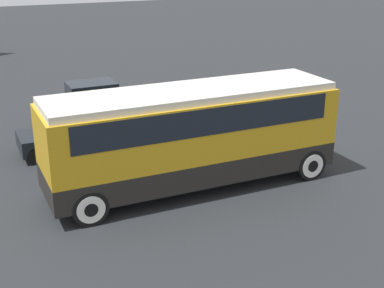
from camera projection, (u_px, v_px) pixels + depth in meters
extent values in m
plane|color=#26282B|center=(192.00, 186.00, 17.17)|extent=(120.00, 120.00, 0.00)
cube|color=black|center=(192.00, 162.00, 16.89)|extent=(9.16, 2.48, 0.76)
cube|color=gold|center=(192.00, 124.00, 16.45)|extent=(9.16, 2.48, 1.78)
cube|color=black|center=(192.00, 111.00, 16.29)|extent=(8.06, 2.52, 0.80)
cube|color=silver|center=(192.00, 93.00, 16.10)|extent=(8.98, 2.28, 0.22)
cube|color=gold|center=(309.00, 114.00, 18.28)|extent=(0.36, 2.38, 2.04)
cylinder|color=black|center=(310.00, 165.00, 17.52)|extent=(1.03, 0.28, 1.03)
cylinder|color=silver|center=(310.00, 165.00, 17.52)|extent=(0.80, 0.30, 0.80)
cylinder|color=black|center=(310.00, 165.00, 17.52)|extent=(0.39, 0.32, 0.39)
cylinder|color=black|center=(273.00, 143.00, 19.44)|extent=(1.03, 0.28, 1.03)
cylinder|color=silver|center=(273.00, 143.00, 19.44)|extent=(0.80, 0.30, 0.80)
cylinder|color=black|center=(273.00, 143.00, 19.44)|extent=(0.39, 0.32, 0.39)
cylinder|color=black|center=(90.00, 208.00, 14.62)|extent=(1.03, 0.28, 1.03)
cylinder|color=silver|center=(90.00, 208.00, 14.62)|extent=(0.80, 0.30, 0.80)
cylinder|color=black|center=(90.00, 208.00, 14.62)|extent=(0.39, 0.32, 0.39)
cylinder|color=black|center=(71.00, 178.00, 16.54)|extent=(1.03, 0.28, 1.03)
cylinder|color=silver|center=(71.00, 178.00, 16.54)|extent=(0.80, 0.30, 0.80)
cylinder|color=black|center=(71.00, 178.00, 16.54)|extent=(0.39, 0.32, 0.39)
cube|color=black|center=(84.00, 135.00, 20.13)|extent=(4.74, 1.73, 0.60)
cube|color=black|center=(78.00, 122.00, 19.87)|extent=(2.47, 1.56, 0.48)
cylinder|color=black|center=(139.00, 140.00, 20.29)|extent=(0.68, 0.22, 0.68)
cylinder|color=black|center=(139.00, 140.00, 20.29)|extent=(0.26, 0.26, 0.26)
cylinder|color=black|center=(126.00, 128.00, 21.61)|extent=(0.68, 0.22, 0.68)
cylinder|color=black|center=(126.00, 128.00, 21.61)|extent=(0.26, 0.26, 0.26)
cylinder|color=black|center=(37.00, 155.00, 18.80)|extent=(0.68, 0.22, 0.68)
cylinder|color=black|center=(37.00, 155.00, 18.80)|extent=(0.26, 0.26, 0.26)
cylinder|color=black|center=(30.00, 141.00, 20.12)|extent=(0.68, 0.22, 0.68)
cylinder|color=black|center=(30.00, 141.00, 20.12)|extent=(0.26, 0.26, 0.26)
cube|color=#2D5638|center=(96.00, 102.00, 24.27)|extent=(4.08, 1.70, 0.70)
cube|color=black|center=(92.00, 89.00, 23.98)|extent=(2.12, 1.53, 0.59)
cylinder|color=black|center=(135.00, 108.00, 24.35)|extent=(0.61, 0.22, 0.61)
cylinder|color=black|center=(135.00, 108.00, 24.35)|extent=(0.23, 0.26, 0.23)
cylinder|color=black|center=(125.00, 100.00, 25.64)|extent=(0.61, 0.22, 0.61)
cylinder|color=black|center=(125.00, 100.00, 25.64)|extent=(0.23, 0.26, 0.23)
cylinder|color=black|center=(65.00, 117.00, 23.08)|extent=(0.61, 0.22, 0.61)
cylinder|color=black|center=(65.00, 117.00, 23.08)|extent=(0.23, 0.26, 0.23)
cylinder|color=black|center=(58.00, 108.00, 24.38)|extent=(0.61, 0.22, 0.61)
cylinder|color=black|center=(58.00, 108.00, 24.38)|extent=(0.23, 0.26, 0.23)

